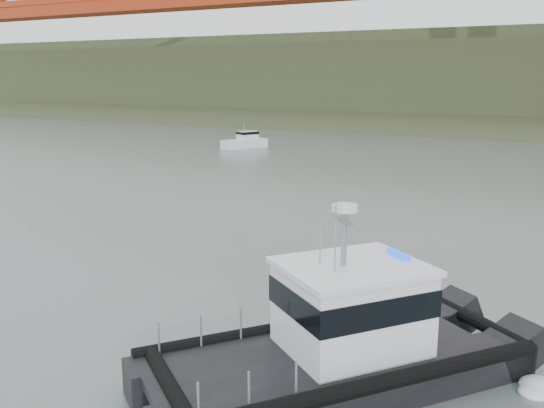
% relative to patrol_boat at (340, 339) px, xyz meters
% --- Properties ---
extents(ground, '(400.00, 400.00, 0.00)m').
position_rel_patrol_boat_xyz_m(ground, '(-7.39, 2.99, -1.42)').
color(ground, slate).
rests_on(ground, ground).
extents(headlands, '(500.00, 105.36, 27.12)m').
position_rel_patrol_boat_xyz_m(headlands, '(-7.39, 128.49, 5.62)').
color(headlands, '#384427').
rests_on(headlands, ground).
extents(patrol_boat, '(10.46, 11.89, 5.68)m').
position_rel_patrol_boat_xyz_m(patrol_boat, '(0.00, 0.00, 0.00)').
color(patrol_boat, black).
rests_on(patrol_boat, ground).
extents(motorboat, '(4.29, 6.32, 3.31)m').
position_rel_patrol_boat_xyz_m(motorboat, '(-33.68, 50.20, -0.60)').
color(motorboat, white).
rests_on(motorboat, ground).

